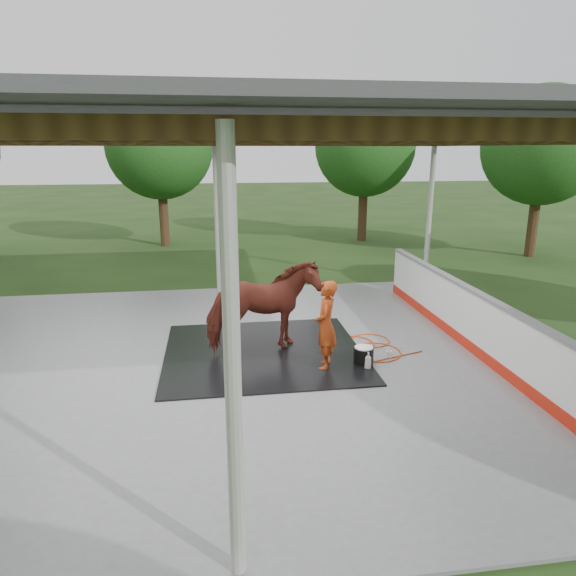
{
  "coord_description": "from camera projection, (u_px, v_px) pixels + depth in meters",
  "views": [
    {
      "loc": [
        -0.11,
        -8.51,
        3.7
      ],
      "look_at": [
        1.15,
        0.09,
        1.34
      ],
      "focal_mm": 32.0,
      "sensor_mm": 36.0,
      "label": 1
    }
  ],
  "objects": [
    {
      "name": "ground",
      "position": [
        225.0,
        364.0,
        9.11
      ],
      "size": [
        100.0,
        100.0,
        0.0
      ],
      "primitive_type": "plane",
      "color": "#1E3814"
    },
    {
      "name": "concrete_slab",
      "position": [
        225.0,
        363.0,
        9.1
      ],
      "size": [
        12.0,
        10.0,
        0.05
      ],
      "primitive_type": "cube",
      "color": "slate",
      "rests_on": "ground"
    },
    {
      "name": "pavilion_structure",
      "position": [
        217.0,
        131.0,
        8.07
      ],
      "size": [
        12.6,
        10.6,
        4.05
      ],
      "color": "beige",
      "rests_on": "ground"
    },
    {
      "name": "dasher_board",
      "position": [
        471.0,
        320.0,
        9.6
      ],
      "size": [
        0.16,
        8.0,
        1.15
      ],
      "color": "red",
      "rests_on": "concrete_slab"
    },
    {
      "name": "tree_belt",
      "position": [
        234.0,
        143.0,
        9.02
      ],
      "size": [
        28.0,
        28.0,
        5.8
      ],
      "color": "#382314",
      "rests_on": "ground"
    },
    {
      "name": "rubber_mat",
      "position": [
        264.0,
        352.0,
        9.49
      ],
      "size": [
        3.6,
        3.37,
        0.03
      ],
      "primitive_type": "cube",
      "color": "black",
      "rests_on": "concrete_slab"
    },
    {
      "name": "horse",
      "position": [
        263.0,
        308.0,
        9.26
      ],
      "size": [
        2.15,
        1.32,
        1.69
      ],
      "primitive_type": "imported",
      "rotation": [
        0.0,
        0.0,
        1.78
      ],
      "color": "maroon",
      "rests_on": "rubber_mat"
    },
    {
      "name": "handler",
      "position": [
        326.0,
        325.0,
        8.67
      ],
      "size": [
        0.51,
        0.64,
        1.54
      ],
      "primitive_type": "imported",
      "rotation": [
        0.0,
        0.0,
        -1.86
      ],
      "color": "#AC3912",
      "rests_on": "concrete_slab"
    },
    {
      "name": "wash_bucket",
      "position": [
        364.0,
        355.0,
        8.95
      ],
      "size": [
        0.35,
        0.35,
        0.32
      ],
      "color": "black",
      "rests_on": "concrete_slab"
    },
    {
      "name": "soap_bottle_a",
      "position": [
        368.0,
        361.0,
        8.75
      ],
      "size": [
        0.12,
        0.12,
        0.3
      ],
      "primitive_type": "imported",
      "rotation": [
        0.0,
        0.0,
        -0.04
      ],
      "color": "silver",
      "rests_on": "concrete_slab"
    },
    {
      "name": "soap_bottle_b",
      "position": [
        389.0,
        353.0,
        9.24
      ],
      "size": [
        0.12,
        0.12,
        0.2
      ],
      "primitive_type": "imported",
      "rotation": [
        0.0,
        0.0,
        -0.38
      ],
      "color": "#338CD8",
      "rests_on": "concrete_slab"
    },
    {
      "name": "hose_coil",
      "position": [
        367.0,
        346.0,
        9.76
      ],
      "size": [
        1.6,
        1.5,
        0.02
      ],
      "color": "#B23D0C",
      "rests_on": "concrete_slab"
    }
  ]
}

